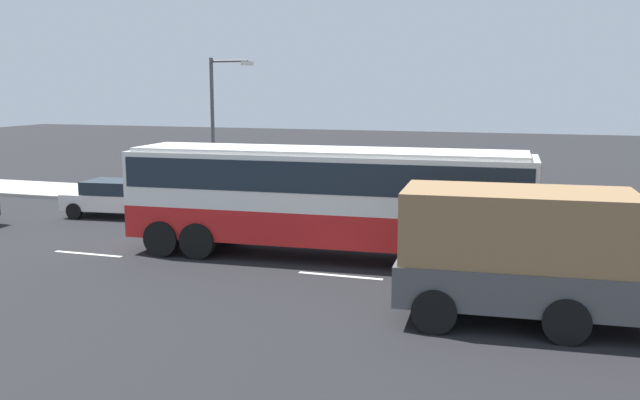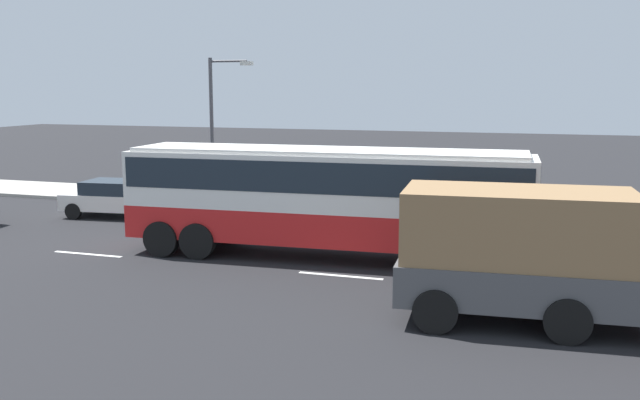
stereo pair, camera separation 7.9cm
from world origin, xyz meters
The scene contains 8 objects.
ground_plane centered at (0.00, 0.00, 0.00)m, with size 120.00×120.00×0.00m, color black.
sidewalk_curb centered at (0.00, 8.01, 0.07)m, with size 80.00×4.00×0.15m, color #A8A399.
lane_centreline centered at (-0.46, -2.50, 0.00)m, with size 37.70×0.16×0.01m.
coach_bus centered at (0.13, -0.62, 2.06)m, with size 12.27×3.19×3.31m.
cargo_truck centered at (6.95, -4.85, 1.61)m, with size 7.63×3.08×2.94m.
car_white_minivan centered at (-9.58, 3.25, 0.78)m, with size 4.78×2.37×1.45m.
pedestrian_near_curb centered at (-3.66, 7.03, 1.18)m, with size 0.32×0.32×1.78m.
street_lamp centered at (-6.93, 6.51, 3.77)m, with size 1.99×0.24×6.18m.
Camera 1 is at (6.39, -20.31, 5.14)m, focal length 39.15 mm.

